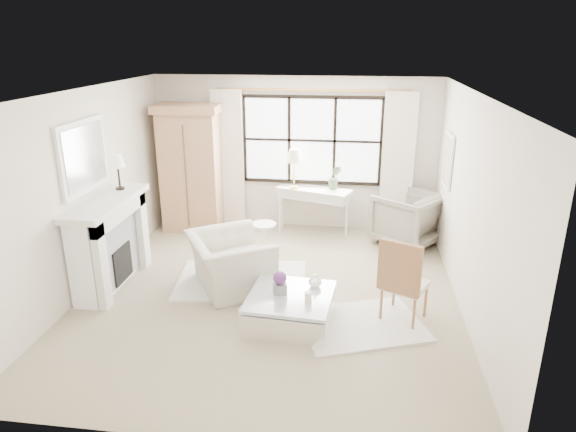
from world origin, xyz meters
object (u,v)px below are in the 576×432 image
coffee_table (290,309)px  console_table (314,210)px  armoire (191,167)px  club_armchair (230,262)px

coffee_table → console_table: bearing=94.3°
armoire → console_table: 2.30m
console_table → armoire: bearing=-158.6°
console_table → coffee_table: (-0.01, -3.17, -0.22)m
console_table → club_armchair: bearing=-94.2°
club_armchair → coffee_table: club_armchair is taller
console_table → club_armchair: (-0.96, -2.34, -0.02)m
club_armchair → coffee_table: size_ratio=1.08×
console_table → coffee_table: 3.18m
armoire → coffee_table: size_ratio=2.09×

